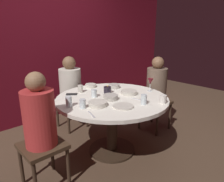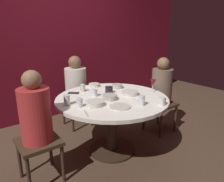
# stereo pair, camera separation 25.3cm
# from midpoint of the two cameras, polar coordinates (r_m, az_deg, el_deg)

# --- Properties ---
(ground_plane) EXTENTS (8.00, 8.00, 0.00)m
(ground_plane) POSITION_cam_midpoint_polar(r_m,az_deg,el_deg) (2.88, 2.62, -15.89)
(ground_plane) COLOR #4C3828
(back_wall) EXTENTS (6.00, 0.10, 2.60)m
(back_wall) POSITION_cam_midpoint_polar(r_m,az_deg,el_deg) (3.82, -13.14, 12.52)
(back_wall) COLOR maroon
(back_wall) RESTS_ON ground
(dining_table) EXTENTS (1.37, 1.37, 0.74)m
(dining_table) POSITION_cam_midpoint_polar(r_m,az_deg,el_deg) (2.61, 2.79, -4.82)
(dining_table) COLOR silver
(dining_table) RESTS_ON ground
(seated_diner_left) EXTENTS (0.40, 0.40, 1.19)m
(seated_diner_left) POSITION_cam_midpoint_polar(r_m,az_deg,el_deg) (2.13, -16.99, -6.79)
(seated_diner_left) COLOR #3F2D1E
(seated_diner_left) RESTS_ON ground
(seated_diner_back) EXTENTS (0.40, 0.40, 1.15)m
(seated_diner_back) POSITION_cam_midpoint_polar(r_m,az_deg,el_deg) (3.32, -7.72, 1.98)
(seated_diner_back) COLOR #3F2D1E
(seated_diner_back) RESTS_ON ground
(seated_diner_right) EXTENTS (0.40, 0.40, 1.16)m
(seated_diner_right) POSITION_cam_midpoint_polar(r_m,az_deg,el_deg) (3.22, 15.66, 0.98)
(seated_diner_right) COLOR #3F2D1E
(seated_diner_right) RESTS_ON ground
(candle_holder) EXTENTS (0.10, 0.10, 0.10)m
(candle_holder) POSITION_cam_midpoint_polar(r_m,az_deg,el_deg) (2.73, 1.82, 0.33)
(candle_holder) COLOR black
(candle_holder) RESTS_ON dining_table
(wine_glass) EXTENTS (0.08, 0.08, 0.18)m
(wine_glass) POSITION_cam_midpoint_polar(r_m,az_deg,el_deg) (2.80, 13.70, 2.13)
(wine_glass) COLOR silver
(wine_glass) RESTS_ON dining_table
(dinner_plate) EXTENTS (0.23, 0.23, 0.01)m
(dinner_plate) POSITION_cam_midpoint_polar(r_m,az_deg,el_deg) (2.24, 5.41, -4.34)
(dinner_plate) COLOR beige
(dinner_plate) RESTS_ON dining_table
(cell_phone) EXTENTS (0.15, 0.14, 0.01)m
(cell_phone) POSITION_cam_midpoint_polar(r_m,az_deg,el_deg) (2.74, -7.91, -0.57)
(cell_phone) COLOR black
(cell_phone) RESTS_ON dining_table
(bowl_serving_large) EXTENTS (0.16, 0.16, 0.05)m
(bowl_serving_large) POSITION_cam_midpoint_polar(r_m,az_deg,el_deg) (3.02, -2.50, 1.59)
(bowl_serving_large) COLOR beige
(bowl_serving_large) RESTS_ON dining_table
(bowl_salad_center) EXTENTS (0.16, 0.16, 0.05)m
(bowl_salad_center) POSITION_cam_midpoint_polar(r_m,az_deg,el_deg) (2.95, 3.86, 1.29)
(bowl_salad_center) COLOR #B2ADA3
(bowl_salad_center) RESTS_ON dining_table
(bowl_small_white) EXTENTS (0.17, 0.17, 0.06)m
(bowl_small_white) POSITION_cam_midpoint_polar(r_m,az_deg,el_deg) (2.47, 2.34, -1.73)
(bowl_small_white) COLOR #B2ADA3
(bowl_small_white) RESTS_ON dining_table
(bowl_sauce_side) EXTENTS (0.21, 0.21, 0.05)m
(bowl_sauce_side) POSITION_cam_midpoint_polar(r_m,az_deg,el_deg) (2.67, 7.73, -0.55)
(bowl_sauce_side) COLOR beige
(bowl_sauce_side) RESTS_ON dining_table
(bowl_rice_portion) EXTENTS (0.20, 0.20, 0.05)m
(bowl_rice_portion) POSITION_cam_midpoint_polar(r_m,az_deg,el_deg) (2.28, -1.51, -3.41)
(bowl_rice_portion) COLOR beige
(bowl_rice_portion) RESTS_ON dining_table
(cup_near_candle) EXTENTS (0.07, 0.07, 0.09)m
(cup_near_candle) POSITION_cam_midpoint_polar(r_m,az_deg,el_deg) (2.58, -2.05, -0.52)
(cup_near_candle) COLOR silver
(cup_near_candle) RESTS_ON dining_table
(cup_by_left_diner) EXTENTS (0.07, 0.07, 0.10)m
(cup_by_left_diner) POSITION_cam_midpoint_polar(r_m,az_deg,el_deg) (2.79, -5.49, 0.81)
(cup_by_left_diner) COLOR beige
(cup_by_left_diner) RESTS_ON dining_table
(cup_by_right_diner) EXTENTS (0.07, 0.07, 0.12)m
(cup_by_right_diner) POSITION_cam_midpoint_polar(r_m,az_deg,el_deg) (2.31, -9.22, -2.50)
(cup_by_right_diner) COLOR silver
(cup_by_right_diner) RESTS_ON dining_table
(cup_center_front) EXTENTS (0.08, 0.08, 0.09)m
(cup_center_front) POSITION_cam_midpoint_polar(r_m,az_deg,el_deg) (2.38, 16.58, -2.70)
(cup_center_front) COLOR silver
(cup_center_front) RESTS_ON dining_table
(cup_far_edge) EXTENTS (0.07, 0.07, 0.11)m
(cup_far_edge) POSITION_cam_midpoint_polar(r_m,az_deg,el_deg) (2.31, 11.28, -2.61)
(cup_far_edge) COLOR silver
(cup_far_edge) RESTS_ON dining_table
(cup_beside_wine) EXTENTS (0.07, 0.07, 0.10)m
(cup_beside_wine) POSITION_cam_midpoint_polar(r_m,az_deg,el_deg) (2.24, -5.68, -3.24)
(cup_beside_wine) COLOR silver
(cup_beside_wine) RESTS_ON dining_table
(fork_near_plate) EXTENTS (0.05, 0.18, 0.01)m
(fork_near_plate) POSITION_cam_midpoint_polar(r_m,az_deg,el_deg) (2.48, 9.82, -2.52)
(fork_near_plate) COLOR #B7B7BC
(fork_near_plate) RESTS_ON dining_table
(knife_near_plate) EXTENTS (0.07, 0.18, 0.01)m
(knife_near_plate) POSITION_cam_midpoint_polar(r_m,az_deg,el_deg) (2.08, -3.64, -6.18)
(knife_near_plate) COLOR #B7B7BC
(knife_near_plate) RESTS_ON dining_table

